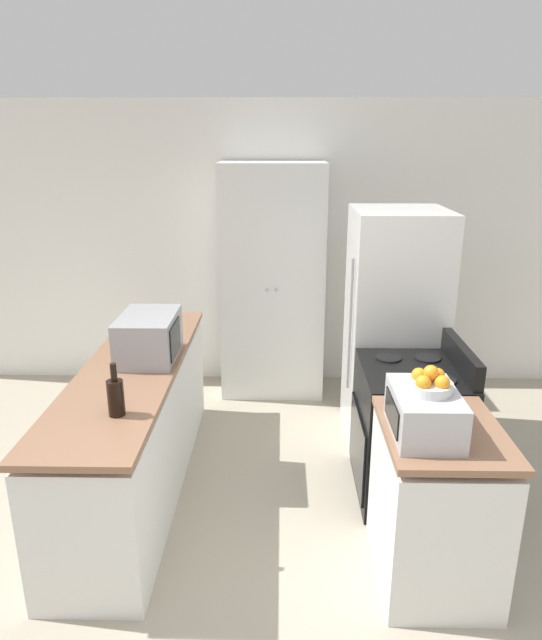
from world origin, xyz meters
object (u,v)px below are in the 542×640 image
object	(u,v)px
microwave	(149,337)
toaster_oven	(424,413)
fruit_bowl	(430,383)
refrigerator	(394,328)
stove	(409,431)
wine_bottle	(116,396)
pantry_cabinet	(272,282)

from	to	relation	value
microwave	toaster_oven	size ratio (longest dim) A/B	1.17
microwave	fruit_bowl	xyz separation A→B (m)	(1.58, -0.98, 0.13)
refrigerator	fruit_bowl	size ratio (longest dim) A/B	8.17
stove	wine_bottle	size ratio (longest dim) A/B	3.62
microwave	toaster_oven	distance (m)	1.85
refrigerator	wine_bottle	size ratio (longest dim) A/B	6.19
microwave	toaster_oven	bearing A→B (deg)	-32.16
refrigerator	wine_bottle	bearing A→B (deg)	-140.28
microwave	wine_bottle	world-z (taller)	microwave
stove	wine_bottle	distance (m)	1.89
pantry_cabinet	microwave	size ratio (longest dim) A/B	3.92
toaster_oven	wine_bottle	bearing A→B (deg)	173.82
fruit_bowl	refrigerator	bearing A→B (deg)	84.97
stove	microwave	xyz separation A→B (m)	(-1.70, 0.17, 0.58)
toaster_oven	fruit_bowl	xyz separation A→B (m)	(0.01, -0.00, 0.16)
stove	toaster_oven	xyz separation A→B (m)	(-0.14, -0.82, 0.55)
stove	microwave	distance (m)	1.81
pantry_cabinet	microwave	xyz separation A→B (m)	(-0.79, -1.45, -0.01)
pantry_cabinet	stove	distance (m)	1.95
wine_bottle	toaster_oven	xyz separation A→B (m)	(1.56, -0.17, 0.01)
refrigerator	fruit_bowl	world-z (taller)	refrigerator
refrigerator	toaster_oven	bearing A→B (deg)	-95.55
fruit_bowl	microwave	bearing A→B (deg)	148.06
pantry_cabinet	microwave	distance (m)	1.65
toaster_oven	refrigerator	bearing A→B (deg)	84.45
refrigerator	fruit_bowl	xyz separation A→B (m)	(-0.14, -1.59, 0.26)
pantry_cabinet	microwave	world-z (taller)	pantry_cabinet
refrigerator	microwave	bearing A→B (deg)	-160.50
fruit_bowl	stove	bearing A→B (deg)	81.44
pantry_cabinet	toaster_oven	distance (m)	2.56
refrigerator	microwave	distance (m)	1.83
pantry_cabinet	wine_bottle	world-z (taller)	pantry_cabinet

